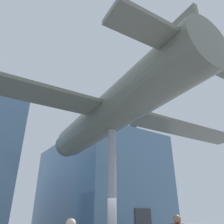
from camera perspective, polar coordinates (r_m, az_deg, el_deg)
name	(u,v)px	position (r m, az deg, el deg)	size (l,w,h in m)	color
glass_pavilion_right	(97,186)	(27.63, -4.05, -18.70)	(9.66, 16.06, 10.40)	slate
support_pylon_central	(112,189)	(10.90, 0.00, -19.37)	(0.41, 0.41, 5.86)	#999EA3
suspended_airplane	(110,114)	(12.19, -0.61, -0.42)	(20.59, 14.22, 2.99)	slate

